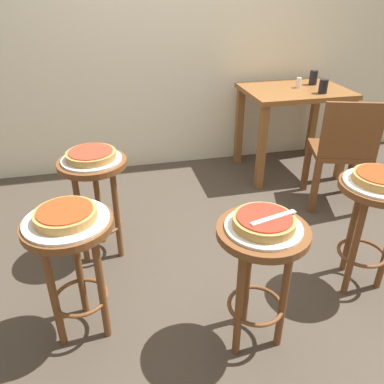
% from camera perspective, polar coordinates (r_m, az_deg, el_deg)
% --- Properties ---
extents(ground_plane, '(6.00, 6.00, 0.00)m').
position_cam_1_polar(ground_plane, '(2.46, 4.50, -10.81)').
color(ground_plane, '#42382D').
extents(stool_foreground, '(0.40, 0.40, 0.65)m').
position_cam_1_polar(stool_foreground, '(1.76, 9.89, -9.68)').
color(stool_foreground, brown).
rests_on(stool_foreground, ground_plane).
extents(serving_plate_foreground, '(0.33, 0.33, 0.01)m').
position_cam_1_polar(serving_plate_foreground, '(1.66, 10.38, -5.05)').
color(serving_plate_foreground, white).
rests_on(serving_plate_foreground, stool_foreground).
extents(pizza_foreground, '(0.26, 0.26, 0.05)m').
position_cam_1_polar(pizza_foreground, '(1.64, 10.47, -4.23)').
color(pizza_foreground, '#B78442').
rests_on(pizza_foreground, serving_plate_foreground).
extents(stool_middle, '(0.40, 0.40, 0.65)m').
position_cam_1_polar(stool_middle, '(2.27, 24.80, -2.60)').
color(stool_middle, brown).
rests_on(stool_middle, ground_plane).
extents(serving_plate_middle, '(0.36, 0.36, 0.01)m').
position_cam_1_polar(serving_plate_middle, '(2.19, 25.70, 1.22)').
color(serving_plate_middle, white).
rests_on(serving_plate_middle, stool_middle).
extents(pizza_middle, '(0.28, 0.28, 0.05)m').
position_cam_1_polar(pizza_middle, '(2.18, 25.86, 1.88)').
color(pizza_middle, '#B78442').
rests_on(pizza_middle, serving_plate_middle).
extents(stool_leftside, '(0.40, 0.40, 0.65)m').
position_cam_1_polar(stool_leftside, '(1.85, -17.05, -8.38)').
color(stool_leftside, brown).
rests_on(stool_leftside, ground_plane).
extents(serving_plate_leftside, '(0.37, 0.37, 0.01)m').
position_cam_1_polar(serving_plate_leftside, '(1.76, -17.84, -3.93)').
color(serving_plate_leftside, silver).
rests_on(serving_plate_leftside, stool_leftside).
extents(pizza_leftside, '(0.27, 0.27, 0.05)m').
position_cam_1_polar(pizza_leftside, '(1.74, -17.98, -3.14)').
color(pizza_leftside, '#B78442').
rests_on(pizza_leftside, serving_plate_leftside).
extents(stool_rear, '(0.40, 0.40, 0.65)m').
position_cam_1_polar(stool_rear, '(2.38, -13.93, 0.88)').
color(stool_rear, brown).
rests_on(stool_rear, ground_plane).
extents(serving_plate_rear, '(0.34, 0.34, 0.01)m').
position_cam_1_polar(serving_plate_rear, '(2.30, -14.42, 4.63)').
color(serving_plate_rear, silver).
rests_on(serving_plate_rear, stool_rear).
extents(pizza_rear, '(0.28, 0.28, 0.05)m').
position_cam_1_polar(pizza_rear, '(2.29, -14.51, 5.28)').
color(pizza_rear, '#B78442').
rests_on(pizza_rear, serving_plate_rear).
extents(dining_table, '(0.85, 0.64, 0.75)m').
position_cam_1_polar(dining_table, '(3.52, 14.54, 12.20)').
color(dining_table, brown).
rests_on(dining_table, ground_plane).
extents(cup_near_edge, '(0.07, 0.07, 0.11)m').
position_cam_1_polar(cup_near_edge, '(3.39, 18.60, 14.39)').
color(cup_near_edge, black).
rests_on(cup_near_edge, dining_table).
extents(cup_far_edge, '(0.07, 0.07, 0.12)m').
position_cam_1_polar(cup_far_edge, '(3.65, 17.28, 15.65)').
color(cup_far_edge, black).
rests_on(cup_far_edge, dining_table).
extents(condiment_shaker, '(0.04, 0.04, 0.08)m').
position_cam_1_polar(condiment_shaker, '(3.51, 15.30, 15.12)').
color(condiment_shaker, white).
rests_on(condiment_shaker, dining_table).
extents(wooden_chair, '(0.50, 0.50, 0.85)m').
position_cam_1_polar(wooden_chair, '(3.05, 21.09, 5.74)').
color(wooden_chair, brown).
rests_on(wooden_chair, ground_plane).
extents(pizza_server_knife, '(0.22, 0.08, 0.01)m').
position_cam_1_polar(pizza_server_knife, '(1.62, 11.80, -3.67)').
color(pizza_server_knife, silver).
rests_on(pizza_server_knife, pizza_foreground).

